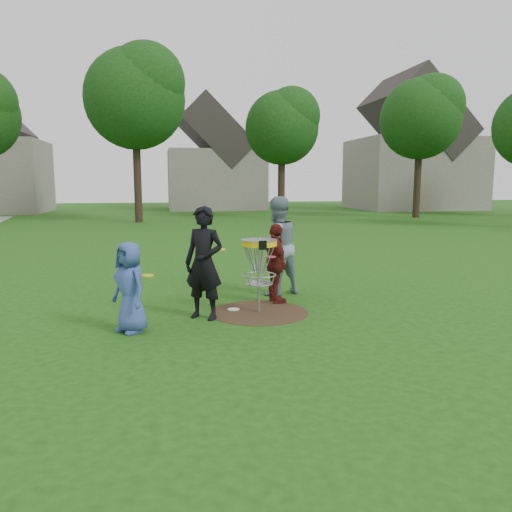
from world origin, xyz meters
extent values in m
plane|color=#19470F|center=(0.00, 0.00, 0.00)|extent=(100.00, 100.00, 0.00)
cylinder|color=#47331E|center=(0.00, 0.00, 0.00)|extent=(1.80, 1.80, 0.01)
imported|color=#364D95|center=(-2.23, -0.78, 0.72)|extent=(0.79, 0.84, 1.44)
imported|color=black|center=(-1.01, -0.20, 0.98)|extent=(0.85, 0.79, 1.96)
imported|color=gray|center=(0.65, 1.40, 1.03)|extent=(1.22, 1.10, 2.07)
imported|color=#591914|center=(0.46, 0.66, 0.78)|extent=(0.51, 0.96, 1.57)
cylinder|color=white|center=(-0.43, 0.27, 0.01)|extent=(0.22, 0.22, 0.02)
cylinder|color=#9EA0A5|center=(0.00, 0.00, 0.69)|extent=(0.05, 0.05, 1.38)
cylinder|color=yellow|center=(0.00, 0.00, 1.28)|extent=(0.64, 0.64, 0.10)
cylinder|color=#9EA0A5|center=(0.00, 0.00, 1.34)|extent=(0.66, 0.66, 0.01)
cube|color=black|center=(0.00, -0.33, 1.28)|extent=(0.14, 0.02, 0.16)
torus|color=#9EA0A5|center=(0.00, 0.00, 0.70)|extent=(0.62, 0.62, 0.02)
torus|color=#9EA0A5|center=(0.00, 0.00, 0.54)|extent=(0.50, 0.50, 0.02)
cylinder|color=#9EA0A5|center=(0.00, 0.00, 0.53)|extent=(0.44, 0.44, 0.01)
cylinder|color=yellow|center=(-1.96, -0.69, 0.89)|extent=(0.22, 0.22, 0.02)
cylinder|color=yellow|center=(-0.73, -0.15, 1.20)|extent=(0.22, 0.22, 0.02)
cylinder|color=#EB3DD8|center=(0.53, 1.14, 1.27)|extent=(0.22, 0.22, 0.02)
cylinder|color=#FF4377|center=(0.30, 0.43, 0.96)|extent=(0.22, 0.22, 0.02)
cylinder|color=#38281C|center=(-3.00, 21.50, 2.31)|extent=(0.46, 0.46, 4.62)
sphere|color=#164211|center=(-3.00, 21.50, 7.04)|extent=(5.72, 5.72, 5.72)
cylinder|color=#38281C|center=(6.00, 23.00, 1.89)|extent=(0.46, 0.46, 3.78)
sphere|color=#164211|center=(6.00, 23.00, 5.76)|extent=(4.68, 4.68, 4.68)
cylinder|color=#38281C|center=(15.00, 22.00, 2.10)|extent=(0.46, 0.46, 4.20)
sphere|color=#164211|center=(15.00, 22.00, 6.40)|extent=(5.20, 5.20, 5.20)
cube|color=gray|center=(3.00, 35.00, 2.50)|extent=(8.00, 7.00, 5.00)
cube|color=#2D2826|center=(3.00, 35.00, 6.44)|extent=(6.11, 7.14, 6.11)
cube|color=gray|center=(20.00, 32.00, 3.00)|extent=(10.00, 8.00, 6.00)
cube|color=#2D2826|center=(20.00, 32.00, 7.80)|extent=(7.64, 8.16, 7.64)
camera|label=1|loc=(-1.72, -8.70, 2.37)|focal=35.00mm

